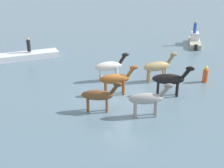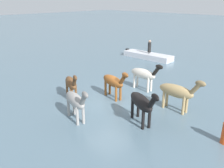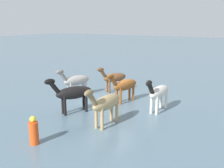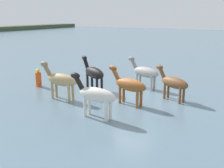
% 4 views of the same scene
% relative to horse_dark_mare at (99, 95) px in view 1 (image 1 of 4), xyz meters
% --- Properties ---
extents(ground_plane, '(149.21, 149.21, 0.00)m').
position_rel_horse_dark_mare_xyz_m(ground_plane, '(-1.08, 2.01, -0.96)').
color(ground_plane, slate).
extents(horse_dark_mare, '(1.25, 2.19, 1.75)m').
position_rel_horse_dark_mare_xyz_m(horse_dark_mare, '(0.00, 0.00, 0.00)').
color(horse_dark_mare, brown).
rests_on(horse_dark_mare, ground_plane).
extents(horse_dun_straggler, '(0.96, 2.41, 1.86)m').
position_rel_horse_dark_mare_xyz_m(horse_dun_straggler, '(-1.77, 1.69, 0.06)').
color(horse_dun_straggler, brown).
rests_on(horse_dun_straggler, ground_plane).
extents(horse_rear_stallion, '(0.63, 2.50, 1.95)m').
position_rel_horse_dark_mare_xyz_m(horse_rear_stallion, '(-2.82, 5.20, 0.11)').
color(horse_rear_stallion, tan).
rests_on(horse_rear_stallion, ground_plane).
extents(horse_chestnut_trailing, '(1.03, 2.39, 1.85)m').
position_rel_horse_dark_mare_xyz_m(horse_chestnut_trailing, '(1.44, 2.25, 0.06)').
color(horse_chestnut_trailing, '#9E9993').
rests_on(horse_chestnut_trailing, ground_plane).
extents(horse_mid_herd, '(1.49, 2.40, 1.95)m').
position_rel_horse_dark_mare_xyz_m(horse_mid_herd, '(-0.45, 4.71, 0.11)').
color(horse_mid_herd, black).
rests_on(horse_mid_herd, ground_plane).
extents(horse_lead, '(0.67, 2.44, 1.90)m').
position_rel_horse_dark_mare_xyz_m(horse_lead, '(-4.09, 2.15, 0.08)').
color(horse_lead, silver).
rests_on(horse_lead, ground_plane).
extents(boat_dinghy_port, '(1.51, 5.20, 0.75)m').
position_rel_horse_dark_mare_xyz_m(boat_dinghy_port, '(-11.21, -2.63, -0.79)').
color(boat_dinghy_port, silver).
rests_on(boat_dinghy_port, ground_plane).
extents(boat_launch_far, '(3.64, 2.80, 1.31)m').
position_rel_horse_dark_mare_xyz_m(boat_launch_far, '(-9.88, 13.20, -0.66)').
color(boat_launch_far, '#B7AD93').
rests_on(boat_launch_far, ground_plane).
extents(person_helmsman_aft, '(0.32, 0.32, 1.19)m').
position_rel_horse_dark_mare_xyz_m(person_helmsman_aft, '(-11.28, -2.51, 0.18)').
color(person_helmsman_aft, black).
rests_on(person_helmsman_aft, boat_dinghy_port).
extents(person_spotter_bow, '(0.32, 0.32, 1.19)m').
position_rel_horse_dark_mare_xyz_m(person_spotter_bow, '(-10.01, 13.16, 0.75)').
color(person_spotter_bow, '#2D51B2').
rests_on(person_spotter_bow, boat_launch_far).
extents(buoy_channel_marker, '(0.36, 0.36, 1.14)m').
position_rel_horse_dark_mare_xyz_m(buoy_channel_marker, '(-1.50, 8.19, -0.45)').
color(buoy_channel_marker, '#E54C19').
rests_on(buoy_channel_marker, ground_plane).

